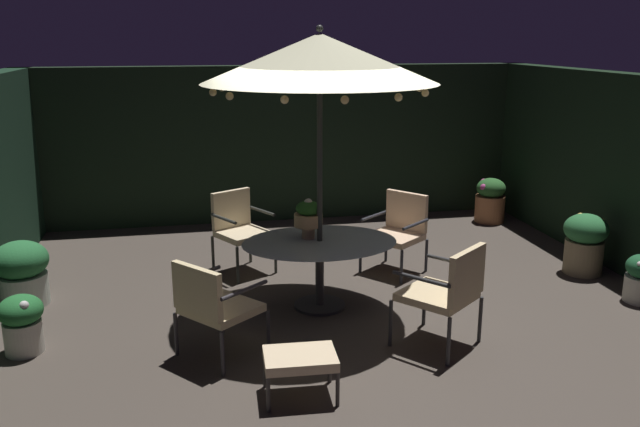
{
  "coord_description": "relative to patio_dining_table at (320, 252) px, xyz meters",
  "views": [
    {
      "loc": [
        -1.48,
        -6.4,
        2.8
      ],
      "look_at": [
        -0.18,
        0.04,
        1.03
      ],
      "focal_mm": 37.37,
      "sensor_mm": 36.0,
      "label": 1
    }
  ],
  "objects": [
    {
      "name": "hedge_backdrop_rear",
      "position": [
        0.18,
        3.62,
        0.57
      ],
      "size": [
        7.72,
        0.3,
        2.36
      ],
      "primitive_type": "cube",
      "color": "black",
      "rests_on": "ground_plane"
    },
    {
      "name": "patio_chair_northeast",
      "position": [
        0.95,
        -1.16,
        -0.03
      ],
      "size": [
        0.88,
        0.88,
        0.98
      ],
      "color": "#2F2F31",
      "rests_on": "ground_plane"
    },
    {
      "name": "ottoman_footrest",
      "position": [
        -0.51,
        -1.76,
        -0.29
      ],
      "size": [
        0.59,
        0.44,
        0.37
      ],
      "color": "#322E2D",
      "rests_on": "ground_plane"
    },
    {
      "name": "ground_plane",
      "position": [
        0.18,
        -0.06,
        -0.62
      ],
      "size": [
        7.72,
        7.66,
        0.02
      ],
      "primitive_type": "cube",
      "color": "#433A32"
    },
    {
      "name": "patio_umbrella",
      "position": [
        0.0,
        -0.0,
        1.96
      ],
      "size": [
        2.33,
        2.33,
        2.89
      ],
      "color": "#2F312E",
      "rests_on": "ground_plane"
    },
    {
      "name": "potted_plant_right_far",
      "position": [
        3.23,
        2.76,
        -0.26
      ],
      "size": [
        0.45,
        0.45,
        0.68
      ],
      "color": "#AF6D44",
      "rests_on": "ground_plane"
    },
    {
      "name": "patio_chair_east",
      "position": [
        1.17,
        0.93,
        -0.07
      ],
      "size": [
        0.83,
        0.84,
        0.95
      ],
      "color": "#2A2B31",
      "rests_on": "ground_plane"
    },
    {
      "name": "potted_plant_back_center",
      "position": [
        -3.09,
        0.69,
        -0.24
      ],
      "size": [
        0.58,
        0.58,
        0.7
      ],
      "color": "beige",
      "rests_on": "ground_plane"
    },
    {
      "name": "patio_dining_table",
      "position": [
        0.0,
        0.0,
        0.0
      ],
      "size": [
        1.62,
        1.25,
        0.73
      ],
      "color": "#312E31",
      "rests_on": "ground_plane"
    },
    {
      "name": "potted_plant_back_left",
      "position": [
        3.33,
        0.38,
        -0.21
      ],
      "size": [
        0.52,
        0.52,
        0.74
      ],
      "color": "#847454",
      "rests_on": "ground_plane"
    },
    {
      "name": "patio_chair_north",
      "position": [
        -1.15,
        -0.95,
        -0.08
      ],
      "size": [
        0.85,
        0.86,
        0.9
      ],
      "color": "#322F33",
      "rests_on": "ground_plane"
    },
    {
      "name": "potted_plant_front_corner",
      "position": [
        -2.84,
        -0.5,
        -0.31
      ],
      "size": [
        0.4,
        0.4,
        0.55
      ],
      "color": "beige",
      "rests_on": "ground_plane"
    },
    {
      "name": "patio_chair_southeast",
      "position": [
        -0.73,
        1.3,
        -0.03
      ],
      "size": [
        0.78,
        0.77,
        0.98
      ],
      "color": "#2E312C",
      "rests_on": "ground_plane"
    },
    {
      "name": "centerpiece_planter",
      "position": [
        -0.1,
        0.11,
        0.37
      ],
      "size": [
        0.3,
        0.3,
        0.43
      ],
      "color": "tan",
      "rests_on": "patio_dining_table"
    }
  ]
}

